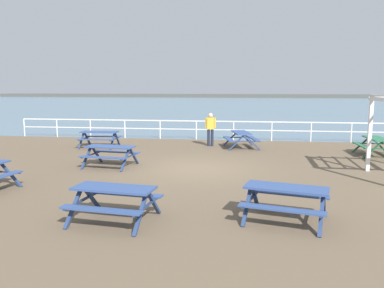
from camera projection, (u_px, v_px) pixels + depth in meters
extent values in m
cube|color=brown|center=(197.00, 171.00, 14.13)|extent=(30.00, 24.00, 0.20)
cube|color=slate|center=(236.00, 104.00, 65.78)|extent=(142.00, 90.00, 0.01)
cube|color=#4C4C47|center=(240.00, 97.00, 107.90)|extent=(142.00, 6.00, 1.80)
cube|color=white|center=(215.00, 121.00, 21.56)|extent=(23.00, 0.06, 0.06)
cube|color=white|center=(215.00, 130.00, 21.62)|extent=(23.00, 0.05, 0.05)
cylinder|color=white|center=(24.00, 128.00, 23.22)|extent=(0.07, 0.07, 1.05)
cylinder|color=white|center=(57.00, 128.00, 22.93)|extent=(0.07, 0.07, 1.05)
cylinder|color=white|center=(90.00, 129.00, 22.64)|extent=(0.07, 0.07, 1.05)
cylinder|color=white|center=(125.00, 129.00, 22.36)|extent=(0.07, 0.07, 1.05)
cylinder|color=white|center=(160.00, 130.00, 22.07)|extent=(0.07, 0.07, 1.05)
cylinder|color=white|center=(196.00, 130.00, 21.78)|extent=(0.07, 0.07, 1.05)
cylinder|color=white|center=(233.00, 131.00, 21.49)|extent=(0.07, 0.07, 1.05)
cylinder|color=white|center=(272.00, 131.00, 21.20)|extent=(0.07, 0.07, 1.05)
cylinder|color=white|center=(311.00, 132.00, 20.91)|extent=(0.07, 0.07, 1.05)
cylinder|color=white|center=(351.00, 133.00, 20.62)|extent=(0.07, 0.07, 1.05)
cube|color=#334C84|center=(114.00, 188.00, 8.49)|extent=(1.87, 0.91, 0.05)
cube|color=#334C84|center=(126.00, 194.00, 9.12)|extent=(1.82, 0.47, 0.04)
cube|color=#334C84|center=(101.00, 210.00, 7.94)|extent=(1.82, 0.47, 0.04)
cube|color=navy|center=(153.00, 202.00, 8.70)|extent=(0.17, 0.80, 0.79)
cube|color=navy|center=(141.00, 213.00, 7.98)|extent=(0.17, 0.80, 0.79)
cube|color=navy|center=(147.00, 205.00, 8.33)|extent=(0.24, 1.50, 0.04)
cube|color=navy|center=(91.00, 197.00, 9.10)|extent=(0.17, 0.80, 0.79)
cube|color=navy|center=(74.00, 207.00, 8.38)|extent=(0.17, 0.80, 0.79)
cube|color=navy|center=(83.00, 200.00, 8.73)|extent=(0.24, 1.50, 0.04)
cube|color=#334C84|center=(110.00, 147.00, 14.36)|extent=(1.87, 0.92, 0.05)
cube|color=#334C84|center=(118.00, 152.00, 14.99)|extent=(1.82, 0.48, 0.04)
cube|color=#334C84|center=(102.00, 157.00, 13.81)|extent=(1.82, 0.48, 0.04)
cube|color=navy|center=(134.00, 156.00, 14.57)|extent=(0.18, 0.80, 0.79)
cube|color=navy|center=(125.00, 159.00, 13.85)|extent=(0.18, 0.80, 0.79)
cube|color=navy|center=(130.00, 156.00, 14.20)|extent=(0.25, 1.50, 0.04)
cube|color=navy|center=(97.00, 154.00, 14.97)|extent=(0.18, 0.80, 0.79)
cube|color=navy|center=(86.00, 157.00, 14.26)|extent=(0.18, 0.80, 0.79)
cube|color=navy|center=(92.00, 154.00, 14.61)|extent=(0.25, 1.50, 0.04)
cube|color=navy|center=(10.00, 174.00, 11.55)|extent=(0.80, 0.18, 0.79)
cube|color=navy|center=(0.00, 172.00, 11.65)|extent=(1.50, 0.25, 0.04)
cube|color=#334C84|center=(241.00, 133.00, 18.76)|extent=(1.06, 1.91, 0.05)
cube|color=#334C84|center=(229.00, 139.00, 18.76)|extent=(0.63, 1.81, 0.04)
cube|color=#334C84|center=(254.00, 139.00, 18.85)|extent=(0.63, 1.81, 0.04)
cube|color=navy|center=(231.00, 138.00, 19.56)|extent=(0.79, 0.24, 0.79)
cube|color=navy|center=(245.00, 138.00, 19.61)|extent=(0.79, 0.24, 0.79)
cube|color=navy|center=(238.00, 137.00, 19.58)|extent=(1.48, 0.37, 0.04)
cube|color=navy|center=(237.00, 143.00, 18.02)|extent=(0.79, 0.24, 0.79)
cube|color=navy|center=(252.00, 142.00, 18.07)|extent=(0.79, 0.24, 0.79)
cube|color=navy|center=(244.00, 142.00, 18.04)|extent=(1.48, 0.37, 0.04)
cube|color=#286B47|center=(377.00, 138.00, 16.63)|extent=(0.74, 1.81, 0.05)
cube|color=#286B47|center=(361.00, 145.00, 16.75)|extent=(0.30, 1.81, 0.04)
cube|color=#1E5035|center=(361.00, 144.00, 17.49)|extent=(0.79, 0.10, 0.79)
cube|color=#1E5035|center=(379.00, 145.00, 17.41)|extent=(0.79, 0.10, 0.79)
cube|color=#1E5035|center=(370.00, 143.00, 17.44)|extent=(1.50, 0.09, 0.04)
cube|color=#1E5035|center=(373.00, 150.00, 15.96)|extent=(0.79, 0.10, 0.79)
cube|color=#1E5035|center=(383.00, 149.00, 15.91)|extent=(1.50, 0.09, 0.04)
cube|color=#334C84|center=(99.00, 132.00, 19.01)|extent=(1.82, 0.76, 0.05)
cube|color=#334C84|center=(104.00, 136.00, 19.66)|extent=(1.81, 0.32, 0.04)
cube|color=#334C84|center=(95.00, 140.00, 18.44)|extent=(1.81, 0.32, 0.04)
cube|color=navy|center=(117.00, 139.00, 19.35)|extent=(0.11, 0.79, 0.79)
cube|color=navy|center=(113.00, 141.00, 18.61)|extent=(0.11, 0.79, 0.79)
cube|color=navy|center=(115.00, 139.00, 18.98)|extent=(0.11, 1.50, 0.04)
cube|color=navy|center=(87.00, 138.00, 19.52)|extent=(0.11, 0.79, 0.79)
cube|color=navy|center=(81.00, 140.00, 18.78)|extent=(0.11, 0.79, 0.79)
cube|color=navy|center=(84.00, 138.00, 19.14)|extent=(0.11, 1.50, 0.04)
cube|color=#334C84|center=(286.00, 188.00, 8.51)|extent=(1.92, 1.11, 0.05)
cube|color=#334C84|center=(290.00, 194.00, 9.12)|extent=(1.81, 0.68, 0.04)
cube|color=#334C84|center=(281.00, 209.00, 7.98)|extent=(1.81, 0.68, 0.04)
cube|color=navy|center=(324.00, 204.00, 8.62)|extent=(0.27, 0.79, 0.79)
cube|color=navy|center=(321.00, 214.00, 7.93)|extent=(0.27, 0.79, 0.79)
cube|color=navy|center=(323.00, 206.00, 8.27)|extent=(0.42, 1.47, 0.04)
cube|color=navy|center=(255.00, 196.00, 9.19)|extent=(0.27, 0.79, 0.79)
cube|color=navy|center=(247.00, 205.00, 8.51)|extent=(0.27, 0.79, 0.79)
cube|color=navy|center=(251.00, 199.00, 8.84)|extent=(0.42, 1.47, 0.04)
cylinder|color=#1E2338|center=(209.00, 138.00, 19.40)|extent=(0.14, 0.14, 0.85)
cylinder|color=#1E2338|center=(212.00, 138.00, 19.40)|extent=(0.14, 0.14, 0.85)
cube|color=gold|center=(210.00, 123.00, 19.30)|extent=(0.36, 0.26, 0.58)
cylinder|color=gold|center=(206.00, 123.00, 19.30)|extent=(0.09, 0.09, 0.52)
cylinder|color=gold|center=(215.00, 123.00, 19.29)|extent=(0.09, 0.09, 0.52)
sphere|color=beige|center=(211.00, 115.00, 19.24)|extent=(0.23, 0.23, 0.23)
cube|color=white|center=(370.00, 136.00, 13.51)|extent=(0.12, 0.12, 2.50)
cube|color=white|center=(383.00, 99.00, 12.25)|extent=(0.16, 2.44, 0.12)
cube|color=white|center=(383.00, 96.00, 12.23)|extent=(0.12, 2.56, 0.04)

